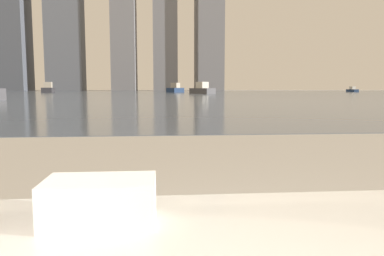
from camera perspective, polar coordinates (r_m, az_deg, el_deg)
The scene contains 8 objects.
towel_stack at distance 1.07m, azimuth -13.75°, elevation -10.69°, with size 0.30×0.18×0.12m.
harbor_water at distance 62.21m, azimuth -4.89°, elevation 5.30°, with size 180.00×110.00×0.01m.
harbor_boat_0 at distance 87.03m, azimuth 23.24°, elevation 5.35°, with size 1.29×3.20×1.17m.
harbor_boat_1 at distance 74.28m, azimuth -21.06°, elevation 5.59°, with size 2.50×5.37×1.94m.
harbor_boat_2 at distance 72.95m, azimuth -2.54°, elevation 5.96°, with size 3.65×5.13×1.83m.
harbor_boat_4 at distance 56.92m, azimuth 1.56°, elevation 5.88°, with size 3.67×4.95×1.78m.
skyline_tower_0 at distance 127.63m, azimuth -25.71°, elevation 14.92°, with size 8.16×10.24×43.26m.
skyline_tower_2 at distance 119.91m, azimuth -10.32°, elevation 14.30°, with size 7.04×12.63×36.12m.
Camera 1 is at (-0.10, -0.20, 0.93)m, focal length 35.00 mm.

